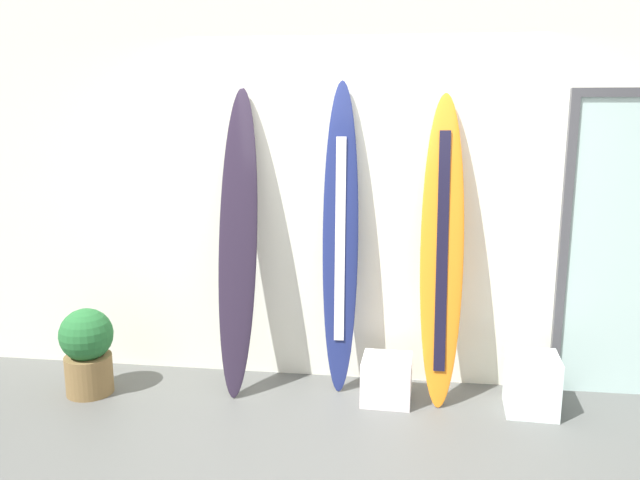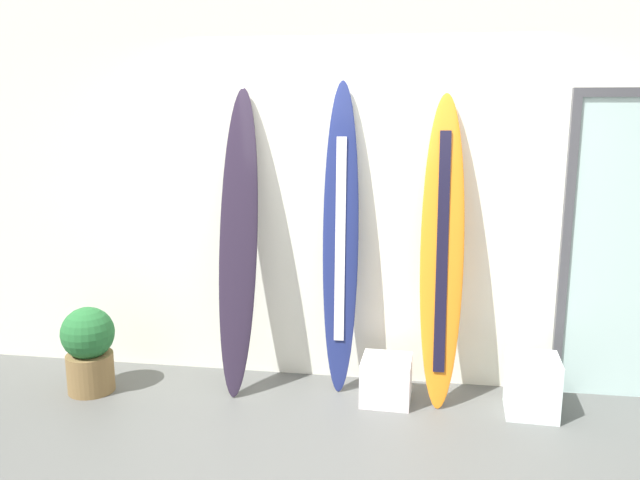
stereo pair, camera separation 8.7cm
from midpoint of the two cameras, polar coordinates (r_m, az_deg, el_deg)
name	(u,v)px [view 1 (the left image)]	position (r m, az deg, el deg)	size (l,w,h in m)	color
ground	(341,464)	(4.01, 1.16, -19.04)	(8.00, 8.00, 0.04)	#525351
wall_back	(360,193)	(4.78, 3.04, 4.16)	(7.20, 0.20, 2.80)	white
surfboard_charcoal	(238,245)	(4.63, -7.74, -0.43)	(0.28, 0.50, 2.16)	#261D2E
surfboard_navy	(340,242)	(4.59, 1.26, -0.20)	(0.26, 0.29, 2.20)	navy
surfboard_sunset	(442,253)	(4.49, 10.08, -1.16)	(0.30, 0.45, 2.12)	orange
display_block_left	(387,379)	(4.66, 5.31, -12.06)	(0.35, 0.35, 0.31)	white
display_block_center	(532,384)	(4.68, 17.53, -11.91)	(0.35, 0.35, 0.39)	white
glass_door	(640,243)	(4.94, 25.75, -0.26)	(1.06, 0.06, 2.14)	silver
potted_plant	(87,349)	(4.98, -20.19, -8.98)	(0.37, 0.37, 0.63)	brown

